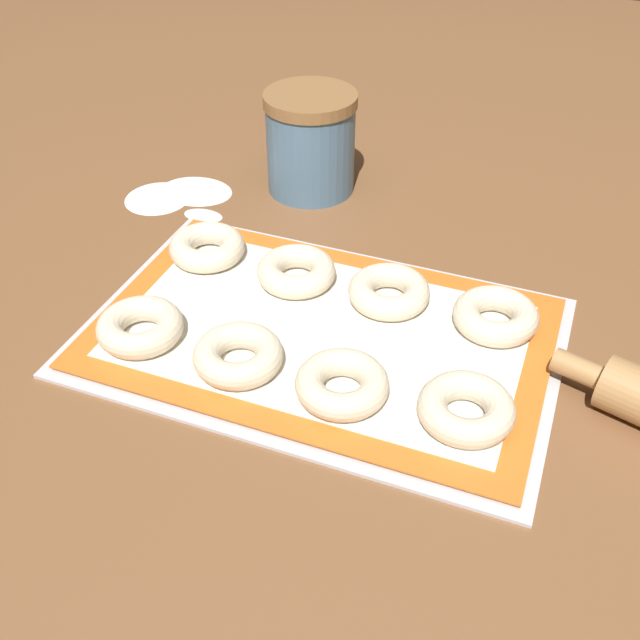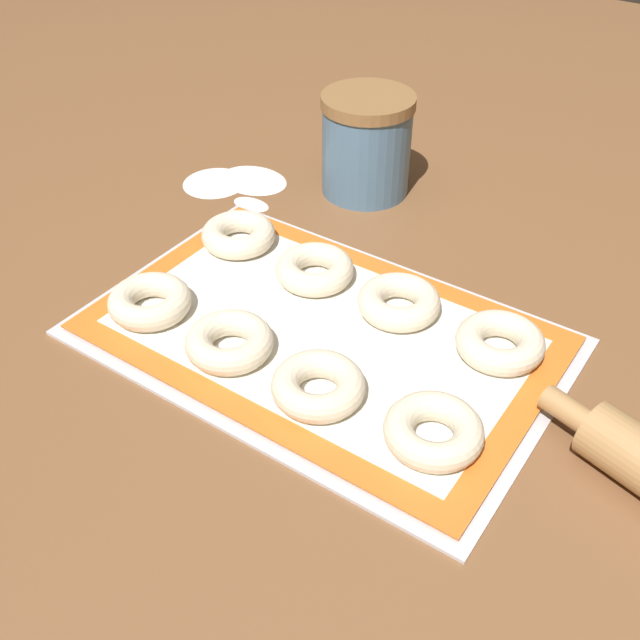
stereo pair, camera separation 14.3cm
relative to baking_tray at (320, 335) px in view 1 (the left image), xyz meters
The scene contains 15 objects.
ground_plane 0.01m from the baking_tray, 84.24° to the left, with size 2.80×2.80×0.00m, color brown.
baking_tray is the anchor object (origin of this frame).
baking_mat 0.01m from the baking_tray, ahead, with size 0.48×0.31×0.00m.
bagel_front_far_left 0.19m from the baking_tray, 155.39° to the right, with size 0.09×0.09×0.03m.
bagel_front_mid_left 0.10m from the baking_tray, 124.64° to the right, with size 0.09×0.09×0.03m.
bagel_front_mid_right 0.10m from the baking_tray, 56.55° to the right, with size 0.09×0.09×0.03m.
bagel_front_far_right 0.19m from the baking_tray, 22.63° to the right, with size 0.09×0.09×0.03m.
bagel_back_far_left 0.20m from the baking_tray, 155.60° to the left, with size 0.09×0.09×0.03m.
bagel_back_mid_left 0.10m from the baking_tray, 128.26° to the left, with size 0.09×0.09×0.03m.
bagel_back_mid_right 0.09m from the baking_tray, 54.50° to the left, with size 0.09×0.09×0.03m.
bagel_back_far_right 0.19m from the baking_tray, 23.37° to the left, with size 0.09×0.09×0.03m.
flour_canister 0.34m from the baking_tray, 113.42° to the left, with size 0.13×0.13×0.14m.
flour_patch_near 0.37m from the baking_tray, 139.92° to the left, with size 0.11×0.08×0.00m.
flour_patch_far 0.30m from the baking_tray, 142.99° to the left, with size 0.06×0.03×0.00m.
flour_patch_side 0.38m from the baking_tray, 148.32° to the left, with size 0.09×0.09×0.00m.
Camera 1 is at (0.22, -0.59, 0.53)m, focal length 42.00 mm.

